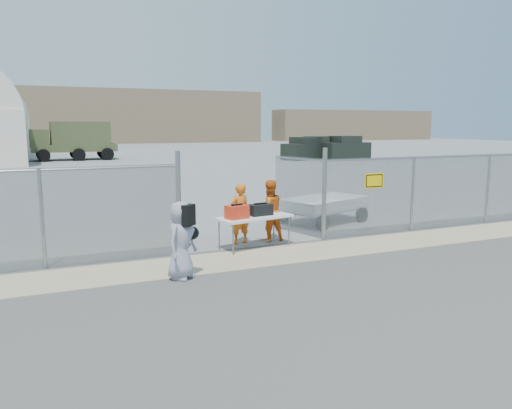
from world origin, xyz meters
name	(u,v)px	position (x,y,z in m)	size (l,w,h in m)	color
ground	(292,267)	(0.00, 0.00, 0.00)	(160.00, 160.00, 0.00)	#484545
tarmac_inside	(95,157)	(0.00, 42.00, 0.01)	(160.00, 80.00, 0.01)	gray
dirt_strip	(273,256)	(0.00, 1.00, 0.01)	(44.00, 1.60, 0.01)	tan
distant_hills	(103,116)	(5.00, 78.00, 4.50)	(140.00, 6.00, 9.00)	#7F684F
chain_link_fence	(256,204)	(0.00, 2.00, 1.10)	(40.00, 0.20, 2.20)	gray
folding_table	(255,232)	(-0.07, 1.91, 0.41)	(1.93, 0.80, 0.82)	white
orange_bag	(237,212)	(-0.61, 1.78, 0.98)	(0.52, 0.35, 0.33)	red
black_duffel	(260,210)	(0.11, 1.98, 0.96)	(0.58, 0.34, 0.28)	black
security_worker_left	(240,214)	(-0.27, 2.45, 0.80)	(0.59, 0.39, 1.61)	orange
security_worker_right	(269,211)	(0.58, 2.45, 0.83)	(0.81, 0.63, 1.66)	orange
visitor	(181,240)	(-2.45, 0.14, 0.80)	(0.78, 0.51, 1.59)	#9696AA
utility_trailer	(324,209)	(3.24, 4.06, 0.43)	(3.57, 1.84, 0.86)	white
military_truck	(74,141)	(-2.13, 37.66, 1.69)	(7.08, 2.62, 3.38)	#49522E
parked_vehicle_near	(305,149)	(16.99, 30.19, 0.99)	(4.37, 1.98, 1.98)	black
parked_vehicle_mid	(316,148)	(18.56, 31.00, 1.00)	(4.44, 2.01, 2.01)	black
parked_vehicle_far	(345,148)	(20.68, 29.36, 1.03)	(4.54, 2.05, 2.05)	black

